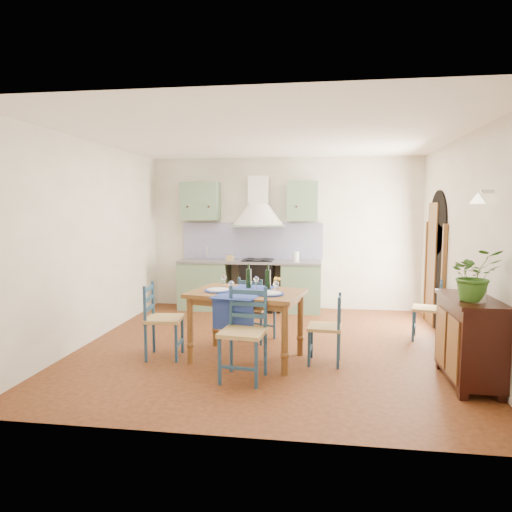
# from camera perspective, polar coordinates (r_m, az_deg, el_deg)

# --- Properties ---
(floor) EXTENTS (5.00, 5.00, 0.00)m
(floor) POSITION_cam_1_polar(r_m,az_deg,el_deg) (6.33, 1.56, -11.21)
(floor) COLOR #3F1D0D
(floor) RESTS_ON ground
(back_wall) EXTENTS (5.00, 0.96, 2.80)m
(back_wall) POSITION_cam_1_polar(r_m,az_deg,el_deg) (8.42, 0.18, 0.39)
(back_wall) COLOR white
(back_wall) RESTS_ON ground
(right_wall) EXTENTS (0.26, 5.00, 2.80)m
(right_wall) POSITION_cam_1_polar(r_m,az_deg,el_deg) (6.56, 24.08, 0.80)
(right_wall) COLOR white
(right_wall) RESTS_ON ground
(left_wall) EXTENTS (0.04, 5.00, 2.80)m
(left_wall) POSITION_cam_1_polar(r_m,az_deg,el_deg) (6.81, -19.79, 1.67)
(left_wall) COLOR white
(left_wall) RESTS_ON ground
(ceiling) EXTENTS (5.00, 5.00, 0.01)m
(ceiling) POSITION_cam_1_polar(r_m,az_deg,el_deg) (6.12, 1.64, 14.77)
(ceiling) COLOR white
(ceiling) RESTS_ON back_wall
(dining_table) EXTENTS (1.49, 1.17, 1.17)m
(dining_table) POSITION_cam_1_polar(r_m,az_deg,el_deg) (5.63, -1.16, -5.45)
(dining_table) COLOR brown
(dining_table) RESTS_ON ground
(chair_near) EXTENTS (0.52, 0.52, 1.01)m
(chair_near) POSITION_cam_1_polar(r_m,az_deg,el_deg) (5.05, -1.51, -9.54)
(chair_near) COLOR navy
(chair_near) RESTS_ON ground
(chair_far) EXTENTS (0.56, 0.56, 0.91)m
(chair_far) POSITION_cam_1_polar(r_m,az_deg,el_deg) (6.47, -0.03, -6.51)
(chair_far) COLOR navy
(chair_far) RESTS_ON ground
(chair_left) EXTENTS (0.48, 0.48, 0.94)m
(chair_left) POSITION_cam_1_polar(r_m,az_deg,el_deg) (5.88, -11.73, -7.78)
(chair_left) COLOR navy
(chair_left) RESTS_ON ground
(chair_right) EXTENTS (0.42, 0.42, 0.84)m
(chair_right) POSITION_cam_1_polar(r_m,az_deg,el_deg) (5.62, 8.89, -8.88)
(chair_right) COLOR navy
(chair_right) RESTS_ON ground
(chair_spare) EXTENTS (0.49, 0.49, 0.86)m
(chair_spare) POSITION_cam_1_polar(r_m,az_deg,el_deg) (6.96, 20.87, -6.25)
(chair_spare) COLOR navy
(chair_spare) RESTS_ON ground
(sideboard) EXTENTS (0.50, 1.05, 0.94)m
(sideboard) POSITION_cam_1_polar(r_m,az_deg,el_deg) (5.41, 25.08, -9.18)
(sideboard) COLOR black
(sideboard) RESTS_ON ground
(potted_plant) EXTENTS (0.52, 0.47, 0.54)m
(potted_plant) POSITION_cam_1_polar(r_m,az_deg,el_deg) (5.10, 25.64, -2.13)
(potted_plant) COLOR #2E5C1C
(potted_plant) RESTS_ON sideboard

